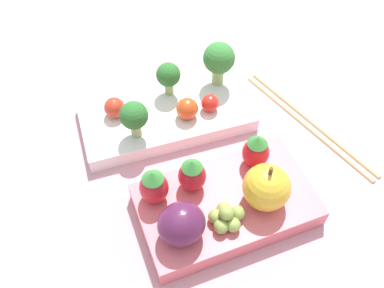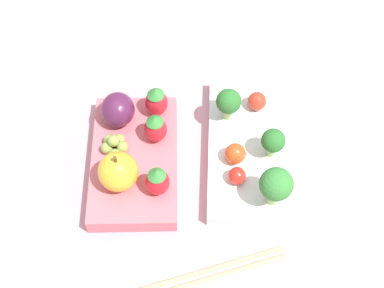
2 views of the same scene
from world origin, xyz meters
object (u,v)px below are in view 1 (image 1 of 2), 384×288
object	(u,v)px
bento_box_savoury	(166,115)
apple	(267,187)
strawberry_1	(256,151)
strawberry_0	(154,186)
cherry_tomato_2	(210,103)
strawberry_2	(192,175)
plum	(181,224)
broccoli_floret_0	(134,116)
cherry_tomato_1	(187,109)
cherry_tomato_0	(114,107)
broccoli_floret_1	(219,60)
chopsticks_pair	(309,122)
broccoli_floret_2	(168,76)
grape_cluster	(226,217)
bento_box_fruit	(223,206)

from	to	relation	value
bento_box_savoury	apple	size ratio (longest dim) A/B	3.86
bento_box_savoury	strawberry_1	xyz separation A→B (m)	(0.05, -0.12, 0.04)
strawberry_0	cherry_tomato_2	bearing A→B (deg)	39.46
strawberry_2	plum	bearing A→B (deg)	-125.72
cherry_tomato_2	strawberry_2	size ratio (longest dim) A/B	0.49
broccoli_floret_0	strawberry_1	distance (m)	0.14
apple	cherry_tomato_2	bearing A→B (deg)	86.14
cherry_tomato_1	cherry_tomato_2	xyz separation A→B (m)	(0.03, -0.00, -0.00)
apple	plum	world-z (taller)	apple
cherry_tomato_0	strawberry_0	xyz separation A→B (m)	(-0.00, -0.13, 0.01)
strawberry_2	broccoli_floret_1	bearing A→B (deg)	52.94
cherry_tomato_2	plum	xyz separation A→B (m)	(-0.10, -0.14, 0.01)
apple	cherry_tomato_1	bearing A→B (deg)	98.10
plum	broccoli_floret_1	bearing A→B (deg)	53.28
cherry_tomato_2	plum	distance (m)	0.17
cherry_tomato_0	chopsticks_pair	bearing A→B (deg)	-24.93
broccoli_floret_1	strawberry_1	size ratio (longest dim) A/B	1.36
broccoli_floret_2	grape_cluster	xyz separation A→B (m)	(-0.02, -0.19, -0.02)
apple	bento_box_savoury	bearing A→B (deg)	103.68
cherry_tomato_1	strawberry_2	xyz separation A→B (m)	(-0.04, -0.09, 0.01)
broccoli_floret_1	cherry_tomato_0	xyz separation A→B (m)	(-0.14, 0.00, -0.03)
broccoli_floret_2	plum	world-z (taller)	same
bento_box_savoury	cherry_tomato_0	size ratio (longest dim) A/B	8.75
grape_cluster	bento_box_fruit	bearing A→B (deg)	65.26
strawberry_1	grape_cluster	xyz separation A→B (m)	(-0.06, -0.05, -0.01)
strawberry_1	cherry_tomato_0	bearing A→B (deg)	129.39
broccoli_floret_0	broccoli_floret_1	xyz separation A→B (m)	(0.12, 0.04, 0.01)
apple	strawberry_0	size ratio (longest dim) A/B	1.24
broccoli_floret_2	broccoli_floret_0	bearing A→B (deg)	-143.15
bento_box_fruit	grape_cluster	xyz separation A→B (m)	(-0.01, -0.02, 0.02)
strawberry_2	grape_cluster	xyz separation A→B (m)	(0.01, -0.05, -0.01)
broccoli_floret_2	strawberry_1	world-z (taller)	strawberry_1
cherry_tomato_2	plum	world-z (taller)	plum
grape_cluster	apple	bearing A→B (deg)	6.33
strawberry_2	bento_box_fruit	bearing A→B (deg)	-53.30
bento_box_savoury	cherry_tomato_2	distance (m)	0.06
bento_box_savoury	bento_box_fruit	distance (m)	0.15
chopsticks_pair	broccoli_floret_1	bearing A→B (deg)	129.07
strawberry_1	broccoli_floret_0	bearing A→B (deg)	136.11
strawberry_0	strawberry_1	xyz separation A→B (m)	(0.11, -0.01, -0.00)
broccoli_floret_2	cherry_tomato_0	distance (m)	0.08
cherry_tomato_1	strawberry_0	xyz separation A→B (m)	(-0.08, -0.09, 0.01)
broccoli_floret_2	strawberry_0	size ratio (longest dim) A/B	1.00
apple	plum	distance (m)	0.09
broccoli_floret_0	broccoli_floret_1	bearing A→B (deg)	16.35
apple	grape_cluster	distance (m)	0.05
bento_box_savoury	grape_cluster	world-z (taller)	grape_cluster
cherry_tomato_1	strawberry_1	size ratio (longest dim) A/B	0.60
cherry_tomato_1	grape_cluster	world-z (taller)	grape_cluster
cherry_tomato_2	cherry_tomato_1	bearing A→B (deg)	176.79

